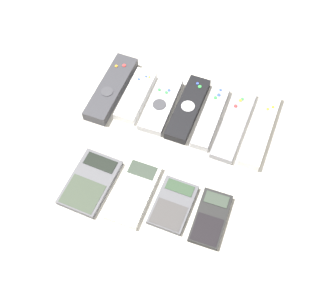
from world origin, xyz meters
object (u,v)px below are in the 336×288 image
object	(u,v)px
calculator_3	(211,218)
calculator_1	(133,192)
remote_4	(211,116)
remote_5	(234,124)
calculator_2	(173,205)
remote_2	(161,104)
calculator_0	(90,182)
remote_3	(188,109)
remote_1	(136,96)
remote_0	(111,88)
remote_6	(260,128)

from	to	relation	value
calculator_3	calculator_1	bearing A→B (deg)	179.20
remote_4	calculator_3	size ratio (longest dim) A/B	1.50
remote_5	calculator_2	world-z (taller)	remote_5
remote_2	calculator_0	bearing A→B (deg)	-106.65
remote_3	calculator_3	distance (m)	0.28
calculator_2	remote_1	bearing A→B (deg)	128.78
remote_5	calculator_1	world-z (taller)	remote_5
remote_3	calculator_2	size ratio (longest dim) A/B	1.57
remote_0	calculator_1	distance (m)	0.28
remote_6	calculator_3	bearing A→B (deg)	-98.48
remote_4	remote_0	bearing A→B (deg)	-178.63
remote_3	remote_4	size ratio (longest dim) A/B	1.01
remote_6	calculator_0	size ratio (longest dim) A/B	1.44
remote_1	remote_5	xyz separation A→B (m)	(0.24, 0.00, -0.00)
remote_3	calculator_0	bearing A→B (deg)	-116.96
remote_1	calculator_2	bearing A→B (deg)	-52.64
remote_6	calculator_1	bearing A→B (deg)	-129.73
remote_0	remote_4	size ratio (longest dim) A/B	1.10
calculator_1	calculator_3	xyz separation A→B (m)	(0.17, -0.00, -0.00)
remote_4	calculator_0	world-z (taller)	remote_4
remote_4	remote_6	distance (m)	0.12
remote_6	calculator_3	size ratio (longest dim) A/B	1.74
remote_1	remote_5	world-z (taller)	remote_1
remote_0	remote_2	xyz separation A→B (m)	(0.13, -0.00, -0.00)
remote_4	remote_5	distance (m)	0.06
calculator_0	calculator_3	xyz separation A→B (m)	(0.27, 0.01, -0.00)
remote_3	calculator_0	size ratio (longest dim) A/B	1.26
calculator_1	calculator_0	bearing A→B (deg)	-173.33
remote_1	remote_5	distance (m)	0.24
remote_1	remote_6	bearing A→B (deg)	1.94
remote_4	calculator_3	bearing A→B (deg)	-72.59
calculator_1	remote_2	bearing A→B (deg)	96.89
calculator_1	calculator_3	distance (m)	0.17
remote_4	calculator_2	distance (m)	0.24
remote_6	calculator_3	world-z (taller)	remote_6
remote_6	calculator_2	world-z (taller)	remote_6
calculator_1	calculator_2	size ratio (longest dim) A/B	1.30
remote_2	remote_3	world-z (taller)	remote_3
remote_3	remote_4	bearing A→B (deg)	-0.82
remote_0	remote_4	world-z (taller)	remote_0
calculator_2	remote_2	bearing A→B (deg)	117.70
remote_2	remote_6	size ratio (longest dim) A/B	0.77
remote_1	remote_6	size ratio (longest dim) A/B	0.72
remote_6	remote_1	bearing A→B (deg)	-177.09
remote_4	calculator_2	bearing A→B (deg)	-91.69
remote_6	calculator_3	xyz separation A→B (m)	(-0.05, -0.25, -0.00)
remote_2	calculator_2	bearing A→B (deg)	-64.51
remote_2	remote_1	bearing A→B (deg)	176.78
remote_0	calculator_1	world-z (taller)	remote_0
remote_2	calculator_0	distance (m)	0.25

